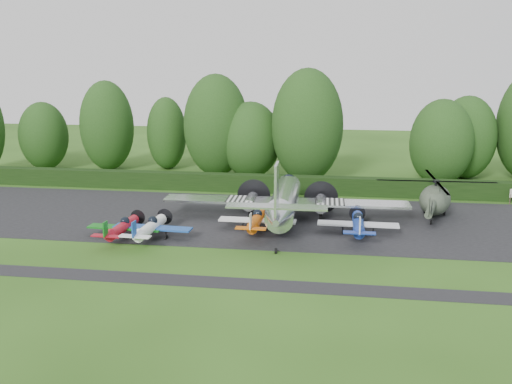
# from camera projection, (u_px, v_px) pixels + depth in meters

# --- Properties ---
(ground) EXTENTS (160.00, 160.00, 0.00)m
(ground) POSITION_uv_depth(u_px,v_px,m) (242.00, 254.00, 44.87)
(ground) COLOR #254914
(ground) RESTS_ON ground
(apron) EXTENTS (70.00, 18.00, 0.01)m
(apron) POSITION_uv_depth(u_px,v_px,m) (259.00, 219.00, 54.49)
(apron) COLOR black
(apron) RESTS_ON ground
(taxiway_verge) EXTENTS (70.00, 2.00, 0.00)m
(taxiway_verge) POSITION_uv_depth(u_px,v_px,m) (227.00, 283.00, 39.10)
(taxiway_verge) COLOR black
(taxiway_verge) RESTS_ON ground
(hedgerow) EXTENTS (90.00, 1.60, 2.00)m
(hedgerow) POSITION_uv_depth(u_px,v_px,m) (273.00, 192.00, 65.08)
(hedgerow) COLOR black
(hedgerow) RESTS_ON ground
(transport_plane) EXTENTS (23.27, 17.85, 7.46)m
(transport_plane) POSITION_uv_depth(u_px,v_px,m) (284.00, 201.00, 52.76)
(transport_plane) COLOR silver
(transport_plane) RESTS_ON ground
(light_plane_red) EXTENTS (6.47, 6.80, 2.49)m
(light_plane_red) POSITION_uv_depth(u_px,v_px,m) (123.00, 227.00, 48.29)
(light_plane_red) COLOR #A20E1E
(light_plane_red) RESTS_ON ground
(light_plane_white) EXTENTS (6.82, 7.17, 2.62)m
(light_plane_white) POSITION_uv_depth(u_px,v_px,m) (150.00, 227.00, 48.12)
(light_plane_white) COLOR white
(light_plane_white) RESTS_ON ground
(light_plane_orange) EXTENTS (6.89, 7.24, 2.65)m
(light_plane_orange) POSITION_uv_depth(u_px,v_px,m) (257.00, 220.00, 50.24)
(light_plane_orange) COLOR #DC600C
(light_plane_orange) RESTS_ON ground
(light_plane_blue) EXTENTS (7.00, 7.36, 2.69)m
(light_plane_blue) POSITION_uv_depth(u_px,v_px,m) (358.00, 224.00, 49.02)
(light_plane_blue) COLOR navy
(light_plane_blue) RESTS_ON ground
(helicopter) EXTENTS (11.23, 13.15, 3.62)m
(helicopter) POSITION_uv_depth(u_px,v_px,m) (435.00, 197.00, 54.77)
(helicopter) COLOR #374132
(helicopter) RESTS_ON ground
(tree_1) EXTENTS (7.64, 7.64, 9.68)m
(tree_1) POSITION_uv_depth(u_px,v_px,m) (251.00, 140.00, 72.04)
(tree_1) COLOR black
(tree_1) RESTS_ON ground
(tree_2) EXTENTS (8.30, 8.30, 13.06)m
(tree_2) POSITION_uv_depth(u_px,v_px,m) (216.00, 126.00, 72.81)
(tree_2) COLOR black
(tree_2) RESTS_ON ground
(tree_3) EXTENTS (7.17, 7.17, 12.07)m
(tree_3) POSITION_uv_depth(u_px,v_px,m) (107.00, 126.00, 76.70)
(tree_3) COLOR black
(tree_3) RESTS_ON ground
(tree_4) EXTENTS (7.45, 7.45, 10.33)m
(tree_4) POSITION_uv_depth(u_px,v_px,m) (441.00, 143.00, 67.71)
(tree_4) COLOR black
(tree_4) RESTS_ON ground
(tree_6) EXTENTS (6.52, 6.52, 9.21)m
(tree_6) POSITION_uv_depth(u_px,v_px,m) (44.00, 136.00, 77.46)
(tree_6) COLOR black
(tree_6) RESTS_ON ground
(tree_7) EXTENTS (7.30, 7.30, 10.46)m
(tree_7) POSITION_uv_depth(u_px,v_px,m) (466.00, 138.00, 71.30)
(tree_7) COLOR black
(tree_7) RESTS_ON ground
(tree_8) EXTENTS (5.35, 5.35, 9.84)m
(tree_8) POSITION_uv_depth(u_px,v_px,m) (167.00, 133.00, 77.57)
(tree_8) COLOR black
(tree_8) RESTS_ON ground
(tree_9) EXTENTS (8.68, 8.68, 13.87)m
(tree_9) POSITION_uv_depth(u_px,v_px,m) (307.00, 126.00, 68.91)
(tree_9) COLOR black
(tree_9) RESTS_ON ground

